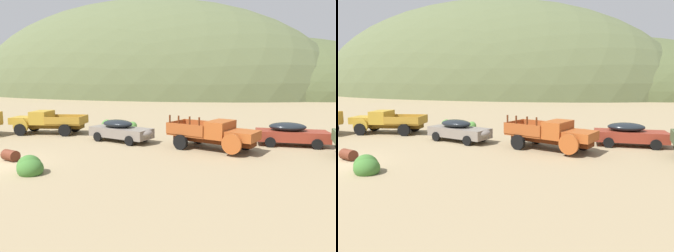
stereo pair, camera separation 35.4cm
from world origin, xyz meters
TOP-DOWN VIEW (x-y plane):
  - hill_far_right at (-29.87, 72.24)m, footprint 114.37×53.01m
  - hill_far_left at (8.75, 83.77)m, footprint 73.32×53.96m
  - truck_mustard at (-4.64, 8.36)m, footprint 6.28×3.78m
  - car_primer_gray at (3.13, 7.76)m, footprint 5.15×2.54m
  - truck_oxide_orange at (10.13, 7.50)m, footprint 5.97×3.50m
  - car_rust_red at (14.57, 10.75)m, footprint 5.06×2.52m
  - oil_drum_tipped at (0.07, 0.88)m, footprint 1.00×0.75m
  - bush_lone_scrub at (-1.75, 13.32)m, footprint 1.12×0.97m
  - bush_back_edge at (0.98, 13.22)m, footprint 0.98×0.88m
  - bush_front_left at (2.88, -0.54)m, footprint 1.38×1.21m

SIDE VIEW (x-z plane):
  - hill_far_right at x=-29.87m, z-range -27.28..27.28m
  - hill_far_left at x=8.75m, z-range -16.50..16.50m
  - bush_back_edge at x=0.98m, z-range -0.22..0.65m
  - bush_lone_scrub at x=-1.75m, z-range -0.23..0.72m
  - bush_front_left at x=2.88m, z-range -0.28..0.86m
  - oil_drum_tipped at x=0.07m, z-range 0.00..0.60m
  - car_primer_gray at x=3.13m, z-range 0.03..1.60m
  - car_rust_red at x=14.57m, z-range 0.03..1.60m
  - truck_mustard at x=-4.64m, z-range 0.05..1.94m
  - truck_oxide_orange at x=10.13m, z-range -0.07..2.09m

